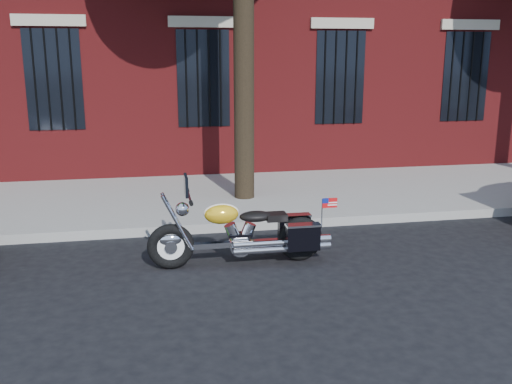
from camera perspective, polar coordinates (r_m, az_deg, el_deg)
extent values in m
plane|color=black|center=(7.69, -1.24, -6.92)|extent=(120.00, 120.00, 0.00)
cube|color=gray|center=(8.96, -2.70, -3.43)|extent=(40.00, 0.16, 0.15)
cube|color=gray|center=(10.75, -4.11, -0.55)|extent=(40.00, 3.60, 0.15)
cube|color=black|center=(12.28, -5.30, 11.21)|extent=(1.10, 0.14, 2.00)
cube|color=#B2A893|center=(12.26, -5.41, 16.58)|extent=(1.40, 0.20, 0.22)
cylinder|color=black|center=(12.20, -5.27, 11.19)|extent=(0.04, 0.04, 2.00)
cylinder|color=#2D2216|center=(10.15, -1.23, 12.48)|extent=(0.36, 0.36, 5.00)
torus|color=black|center=(7.39, -8.52, -5.40)|extent=(0.60, 0.14, 0.60)
torus|color=black|center=(7.63, 4.45, -4.69)|extent=(0.60, 0.14, 0.60)
cylinder|color=white|center=(7.39, -8.52, -5.40)|extent=(0.45, 0.06, 0.45)
cylinder|color=white|center=(7.63, 4.45, -4.69)|extent=(0.45, 0.06, 0.45)
ellipsoid|color=white|center=(7.37, -8.54, -4.74)|extent=(0.32, 0.12, 0.17)
ellipsoid|color=yellow|center=(7.60, 4.46, -3.91)|extent=(0.32, 0.13, 0.17)
cube|color=white|center=(7.47, -1.93, -5.20)|extent=(1.35, 0.10, 0.07)
cylinder|color=white|center=(7.48, -1.59, -5.31)|extent=(0.29, 0.16, 0.29)
cylinder|color=white|center=(7.41, 2.06, -5.44)|extent=(1.12, 0.09, 0.08)
ellipsoid|color=yellow|center=(7.32, -3.49, -2.22)|extent=(0.45, 0.26, 0.26)
ellipsoid|color=black|center=(7.40, -0.02, -2.45)|extent=(0.44, 0.26, 0.14)
cube|color=black|center=(7.81, 3.83, -3.48)|extent=(0.43, 0.15, 0.34)
cube|color=black|center=(7.38, 4.72, -4.52)|extent=(0.43, 0.15, 0.34)
cylinder|color=white|center=(7.22, -6.70, -0.44)|extent=(0.04, 0.70, 0.03)
sphere|color=white|center=(7.26, -7.38, -1.71)|extent=(0.18, 0.18, 0.18)
cube|color=black|center=(7.19, -7.02, 0.66)|extent=(0.04, 0.36, 0.25)
cube|color=red|center=(7.31, 7.38, -1.09)|extent=(0.20, 0.01, 0.13)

